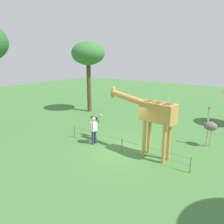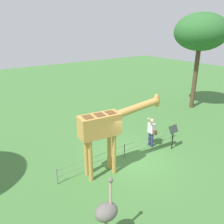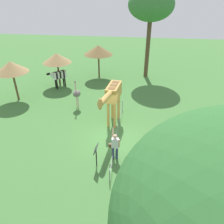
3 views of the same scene
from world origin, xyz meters
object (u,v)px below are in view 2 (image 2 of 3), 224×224
at_px(tree_northeast, 201,32).
at_px(info_sign, 173,132).
at_px(giraffe, 107,126).
at_px(ostrich, 106,212).
at_px(visitor, 151,131).

bearing_deg(tree_northeast, info_sign, -151.80).
bearing_deg(giraffe, ostrich, -125.40).
bearing_deg(visitor, tree_northeast, 19.94).
height_order(ostrich, info_sign, ostrich).
height_order(visitor, ostrich, ostrich).
relative_size(ostrich, tree_northeast, 0.32).
bearing_deg(ostrich, tree_northeast, 25.98).
bearing_deg(info_sign, visitor, 128.36).
relative_size(giraffe, tree_northeast, 0.56).
relative_size(giraffe, info_sign, 2.99).
xyz_separation_m(visitor, info_sign, (0.69, -0.87, 0.05)).
xyz_separation_m(visitor, tree_northeast, (7.16, 2.60, 4.74)).
bearing_deg(visitor, giraffe, -170.53).
xyz_separation_m(tree_northeast, info_sign, (-6.47, -3.47, -4.69)).
bearing_deg(tree_northeast, visitor, -160.06).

